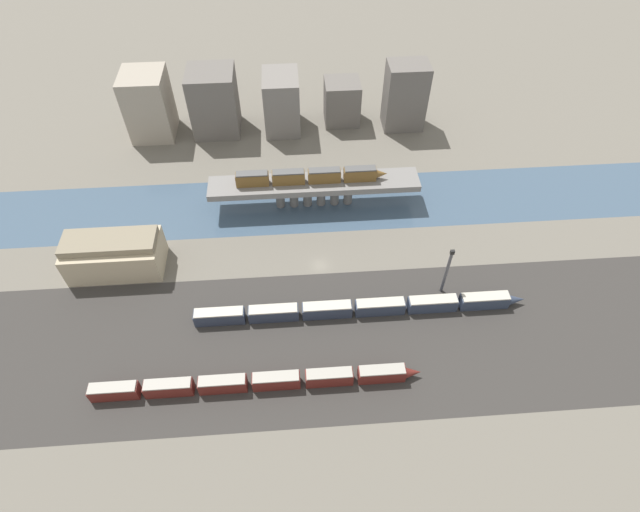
{
  "coord_description": "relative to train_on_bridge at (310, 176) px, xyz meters",
  "views": [
    {
      "loc": [
        -6.26,
        -87.03,
        103.95
      ],
      "look_at": [
        0.0,
        0.29,
        3.53
      ],
      "focal_mm": 28.0,
      "sensor_mm": 36.0,
      "label": 1
    }
  ],
  "objects": [
    {
      "name": "river_water",
      "position": [
        1.18,
        0.0,
        -10.87
      ],
      "size": [
        320.0,
        24.47,
        0.01
      ],
      "primitive_type": "cube",
      "color": "#3D5166",
      "rests_on": "ground"
    },
    {
      "name": "city_block_right",
      "position": [
        13.76,
        43.45,
        -3.26
      ],
      "size": [
        12.14,
        11.31,
        15.21
      ],
      "primitive_type": "cube",
      "color": "#605B56",
      "rests_on": "ground"
    },
    {
      "name": "train_yard_near",
      "position": [
        -15.79,
        -59.05,
        -8.87
      ],
      "size": [
        73.57,
        2.9,
        4.08
      ],
      "color": "#5B1E19",
      "rests_on": "ground"
    },
    {
      "name": "city_block_far_left",
      "position": [
        -51.95,
        40.61,
        0.24
      ],
      "size": [
        14.16,
        15.17,
        22.23
      ],
      "primitive_type": "cube",
      "color": "gray",
      "rests_on": "ground"
    },
    {
      "name": "warehouse_building",
      "position": [
        -53.02,
        -21.17,
        -5.61
      ],
      "size": [
        24.44,
        12.33,
        11.06
      ],
      "color": "tan",
      "rests_on": "ground"
    },
    {
      "name": "train_yard_mid",
      "position": [
        9.83,
        -40.8,
        -8.9
      ],
      "size": [
        82.89,
        3.06,
        4.01
      ],
      "color": "#2D384C",
      "rests_on": "ground"
    },
    {
      "name": "railbed_yard",
      "position": [
        1.18,
        -48.59,
        -10.87
      ],
      "size": [
        280.0,
        42.0,
        0.01
      ],
      "primitive_type": "cube",
      "color": "#33302D",
      "rests_on": "ground"
    },
    {
      "name": "signal_tower",
      "position": [
        32.05,
        -35.37,
        -2.96
      ],
      "size": [
        1.0,
        0.78,
        15.64
      ],
      "color": "#4C4C51",
      "rests_on": "ground"
    },
    {
      "name": "city_block_left",
      "position": [
        -30.17,
        41.27,
        0.1
      ],
      "size": [
        15.55,
        14.99,
        21.94
      ],
      "primitive_type": "cube",
      "color": "#605B56",
      "rests_on": "ground"
    },
    {
      "name": "city_block_far_right",
      "position": [
        34.95,
        39.21,
        0.66
      ],
      "size": [
        13.76,
        10.33,
        23.05
      ],
      "primitive_type": "cube",
      "color": "#605B56",
      "rests_on": "ground"
    },
    {
      "name": "bridge",
      "position": [
        1.18,
        -0.0,
        -3.92
      ],
      "size": [
        61.65,
        9.07,
        8.82
      ],
      "color": "slate",
      "rests_on": "ground"
    },
    {
      "name": "train_on_bridge",
      "position": [
        0.0,
        0.0,
        0.0
      ],
      "size": [
        43.77,
        2.8,
        4.18
      ],
      "color": "brown",
      "rests_on": "bridge"
    },
    {
      "name": "city_block_center",
      "position": [
        -7.35,
        40.94,
        -1.03
      ],
      "size": [
        12.0,
        15.77,
        19.67
      ],
      "primitive_type": "cube",
      "color": "slate",
      "rests_on": "ground"
    },
    {
      "name": "ground_plane",
      "position": [
        1.18,
        -24.59,
        -10.87
      ],
      "size": [
        400.0,
        400.0,
        0.0
      ],
      "primitive_type": "plane",
      "color": "#666056"
    }
  ]
}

